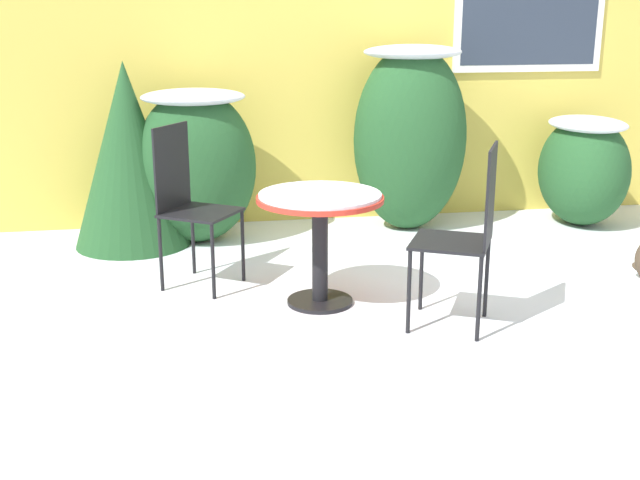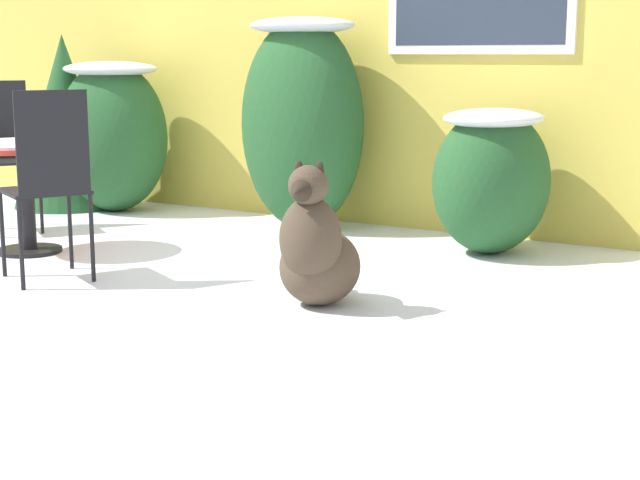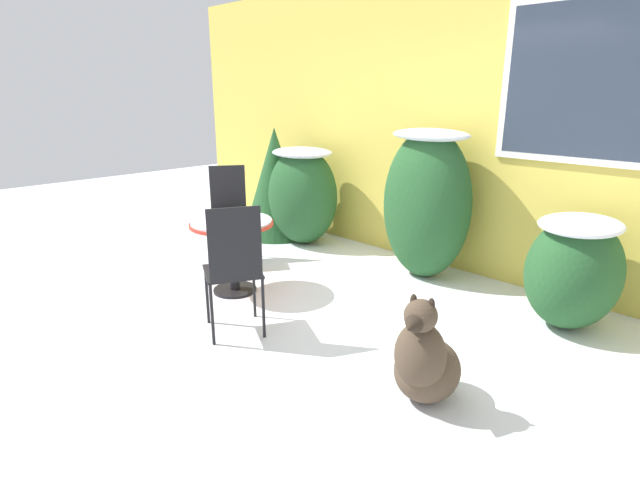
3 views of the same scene
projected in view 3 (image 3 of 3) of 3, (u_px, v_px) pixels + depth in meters
name	position (u px, v px, depth m)	size (l,w,h in m)	color
ground_plane	(270.00, 316.00, 4.26)	(16.00, 16.00, 0.00)	white
house_wall	(433.00, 120.00, 5.23)	(8.00, 0.10, 3.05)	#DBC14C
shrub_left	(302.00, 193.00, 6.12)	(0.92, 0.78, 1.19)	#235128
shrub_middle	(427.00, 201.00, 4.96)	(0.93, 0.70, 1.50)	#235128
shrub_right	(574.00, 268.00, 3.96)	(0.71, 0.88, 0.91)	#235128
evergreen_bush	(275.00, 183.00, 6.43)	(0.88, 0.88, 1.40)	#235128
patio_table	(232.00, 236.00, 4.62)	(0.77, 0.77, 0.70)	black
patio_chair_near_table	(229.00, 210.00, 5.48)	(0.59, 0.59, 1.05)	black
patio_chair_far_side	(234.00, 265.00, 3.77)	(0.57, 0.57, 1.05)	black
dog	(425.00, 362.00, 3.02)	(0.48, 0.67, 0.74)	#4C3D2D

